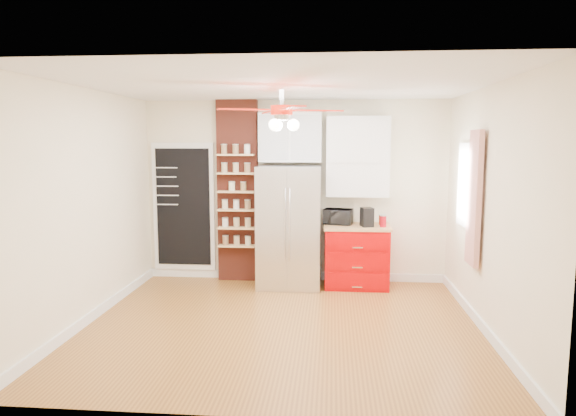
# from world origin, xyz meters

# --- Properties ---
(floor) EXTENTS (4.50, 4.50, 0.00)m
(floor) POSITION_xyz_m (0.00, 0.00, 0.00)
(floor) COLOR #996427
(floor) RESTS_ON ground
(ceiling) EXTENTS (4.50, 4.50, 0.00)m
(ceiling) POSITION_xyz_m (0.00, 0.00, 2.70)
(ceiling) COLOR white
(ceiling) RESTS_ON wall_back
(wall_back) EXTENTS (4.50, 0.02, 2.70)m
(wall_back) POSITION_xyz_m (0.00, 2.00, 1.35)
(wall_back) COLOR #F8E9C8
(wall_back) RESTS_ON floor
(wall_front) EXTENTS (4.50, 0.02, 2.70)m
(wall_front) POSITION_xyz_m (0.00, -2.00, 1.35)
(wall_front) COLOR #F8E9C8
(wall_front) RESTS_ON floor
(wall_left) EXTENTS (0.02, 4.00, 2.70)m
(wall_left) POSITION_xyz_m (-2.25, 0.00, 1.35)
(wall_left) COLOR #F8E9C8
(wall_left) RESTS_ON floor
(wall_right) EXTENTS (0.02, 4.00, 2.70)m
(wall_right) POSITION_xyz_m (2.25, 0.00, 1.35)
(wall_right) COLOR #F8E9C8
(wall_right) RESTS_ON floor
(chalkboard) EXTENTS (0.95, 0.05, 1.95)m
(chalkboard) POSITION_xyz_m (-1.70, 1.96, 1.10)
(chalkboard) COLOR white
(chalkboard) RESTS_ON wall_back
(brick_pillar) EXTENTS (0.60, 0.16, 2.70)m
(brick_pillar) POSITION_xyz_m (-0.85, 1.92, 1.35)
(brick_pillar) COLOR maroon
(brick_pillar) RESTS_ON floor
(fridge) EXTENTS (0.90, 0.70, 1.75)m
(fridge) POSITION_xyz_m (-0.05, 1.63, 0.88)
(fridge) COLOR silver
(fridge) RESTS_ON floor
(upper_glass_cabinet) EXTENTS (0.90, 0.35, 0.70)m
(upper_glass_cabinet) POSITION_xyz_m (-0.05, 1.82, 2.15)
(upper_glass_cabinet) COLOR white
(upper_glass_cabinet) RESTS_ON wall_back
(red_cabinet) EXTENTS (0.94, 0.64, 0.90)m
(red_cabinet) POSITION_xyz_m (0.92, 1.68, 0.45)
(red_cabinet) COLOR #BC0002
(red_cabinet) RESTS_ON floor
(upper_shelf_unit) EXTENTS (0.90, 0.30, 1.15)m
(upper_shelf_unit) POSITION_xyz_m (0.92, 1.85, 1.88)
(upper_shelf_unit) COLOR white
(upper_shelf_unit) RESTS_ON wall_back
(window) EXTENTS (0.04, 0.75, 1.05)m
(window) POSITION_xyz_m (2.23, 0.90, 1.55)
(window) COLOR white
(window) RESTS_ON wall_right
(curtain) EXTENTS (0.06, 0.40, 1.55)m
(curtain) POSITION_xyz_m (2.18, 0.35, 1.45)
(curtain) COLOR #B52A18
(curtain) RESTS_ON wall_right
(ceiling_fan) EXTENTS (1.40, 1.40, 0.44)m
(ceiling_fan) POSITION_xyz_m (0.00, 0.00, 2.42)
(ceiling_fan) COLOR silver
(ceiling_fan) RESTS_ON ceiling
(toaster_oven) EXTENTS (0.45, 0.35, 0.22)m
(toaster_oven) POSITION_xyz_m (0.65, 1.75, 1.01)
(toaster_oven) COLOR black
(toaster_oven) RESTS_ON red_cabinet
(coffee_maker) EXTENTS (0.20, 0.22, 0.27)m
(coffee_maker) POSITION_xyz_m (1.05, 1.59, 1.03)
(coffee_maker) COLOR black
(coffee_maker) RESTS_ON red_cabinet
(canister_left) EXTENTS (0.12, 0.12, 0.16)m
(canister_left) POSITION_xyz_m (1.28, 1.56, 0.98)
(canister_left) COLOR #A10813
(canister_left) RESTS_ON red_cabinet
(canister_right) EXTENTS (0.11, 0.11, 0.14)m
(canister_right) POSITION_xyz_m (1.29, 1.76, 0.97)
(canister_right) COLOR red
(canister_right) RESTS_ON red_cabinet
(pantry_jar_oats) EXTENTS (0.11, 0.11, 0.13)m
(pantry_jar_oats) POSITION_xyz_m (-0.91, 1.77, 1.44)
(pantry_jar_oats) COLOR #F1EDB8
(pantry_jar_oats) RESTS_ON brick_pillar
(pantry_jar_beans) EXTENTS (0.11, 0.11, 0.12)m
(pantry_jar_beans) POSITION_xyz_m (-0.75, 1.80, 1.43)
(pantry_jar_beans) COLOR olive
(pantry_jar_beans) RESTS_ON brick_pillar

